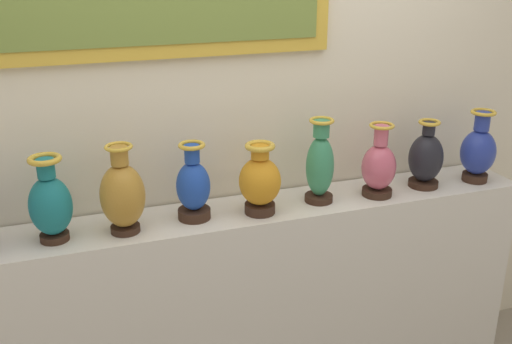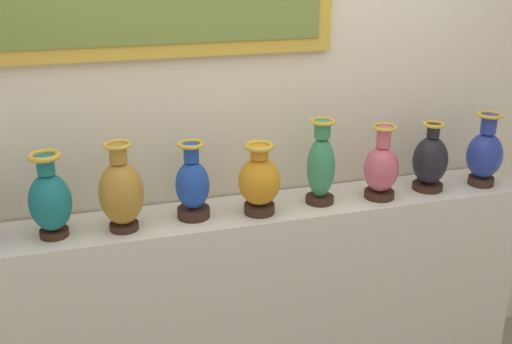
% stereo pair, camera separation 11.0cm
% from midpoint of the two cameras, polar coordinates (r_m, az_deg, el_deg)
% --- Properties ---
extents(display_shelf, '(2.67, 0.34, 1.03)m').
position_cam_midpoint_polar(display_shelf, '(2.95, 1.10, -12.64)').
color(display_shelf, silver).
rests_on(display_shelf, ground_plane).
extents(back_wall, '(5.17, 0.14, 2.77)m').
position_cam_midpoint_polar(back_wall, '(2.78, -0.36, 5.32)').
color(back_wall, beige).
rests_on(back_wall, ground_plane).
extents(vase_teal, '(0.17, 0.17, 0.36)m').
position_cam_midpoint_polar(vase_teal, '(2.50, -17.90, -2.57)').
color(vase_teal, '#382319').
rests_on(vase_teal, display_shelf).
extents(vase_ochre, '(0.18, 0.18, 0.38)m').
position_cam_midpoint_polar(vase_ochre, '(2.49, -11.51, -1.92)').
color(vase_ochre, '#382319').
rests_on(vase_ochre, display_shelf).
extents(vase_sapphire, '(0.15, 0.15, 0.34)m').
position_cam_midpoint_polar(vase_sapphire, '(2.56, -4.86, -1.33)').
color(vase_sapphire, '#382319').
rests_on(vase_sapphire, display_shelf).
extents(vase_amber, '(0.18, 0.18, 0.32)m').
position_cam_midpoint_polar(vase_amber, '(2.60, 1.57, -0.88)').
color(vase_amber, '#382319').
rests_on(vase_amber, display_shelf).
extents(vase_jade, '(0.13, 0.13, 0.40)m').
position_cam_midpoint_polar(vase_jade, '(2.72, 7.38, 0.56)').
color(vase_jade, '#382319').
rests_on(vase_jade, display_shelf).
extents(vase_rose, '(0.16, 0.16, 0.35)m').
position_cam_midpoint_polar(vase_rose, '(2.83, 12.97, 0.32)').
color(vase_rose, '#382319').
rests_on(vase_rose, display_shelf).
extents(vase_onyx, '(0.17, 0.17, 0.34)m').
position_cam_midpoint_polar(vase_onyx, '(2.99, 17.32, 1.01)').
color(vase_onyx, '#382319').
rests_on(vase_onyx, display_shelf).
extents(vase_cobalt, '(0.17, 0.17, 0.36)m').
position_cam_midpoint_polar(vase_cobalt, '(3.14, 21.95, 1.59)').
color(vase_cobalt, '#382319').
rests_on(vase_cobalt, display_shelf).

